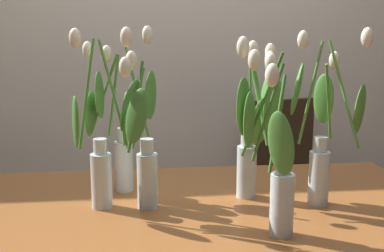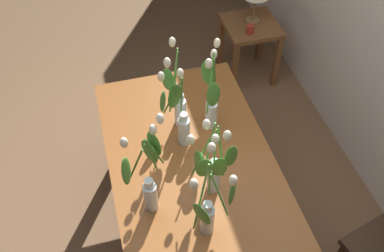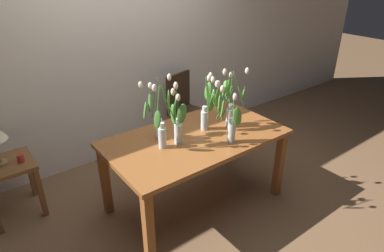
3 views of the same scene
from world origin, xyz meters
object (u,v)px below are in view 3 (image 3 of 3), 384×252
(tulip_vase_1, at_px, (163,128))
(tulip_vase_3, at_px, (178,126))
(tulip_vase_5, at_px, (231,105))
(dining_table, at_px, (196,145))
(pillar_candle, at_px, (21,158))
(tulip_vase_0, at_px, (157,116))
(side_table, at_px, (9,174))
(dining_chair, at_px, (185,106))
(tulip_vase_2, at_px, (229,121))
(tulip_vase_4, at_px, (208,107))

(tulip_vase_1, distance_m, tulip_vase_3, 0.13)
(tulip_vase_5, bearing_deg, dining_table, 174.83)
(dining_table, bearing_deg, pillar_candle, 147.81)
(pillar_candle, bearing_deg, tulip_vase_0, -32.36)
(dining_table, xyz_separation_m, side_table, (-1.43, 0.89, -0.22))
(dining_table, distance_m, dining_chair, 1.19)
(tulip_vase_3, bearing_deg, dining_chair, 51.79)
(tulip_vase_2, bearing_deg, dining_chair, 70.10)
(tulip_vase_2, xyz_separation_m, pillar_candle, (-1.46, 1.09, -0.36))
(tulip_vase_4, bearing_deg, dining_table, -166.15)
(side_table, bearing_deg, tulip_vase_0, -31.83)
(tulip_vase_4, distance_m, pillar_candle, 1.72)
(tulip_vase_2, bearing_deg, side_table, 143.77)
(tulip_vase_1, height_order, tulip_vase_2, tulip_vase_1)
(tulip_vase_4, bearing_deg, tulip_vase_1, -174.50)
(tulip_vase_3, bearing_deg, tulip_vase_0, 110.92)
(tulip_vase_1, relative_size, tulip_vase_5, 1.00)
(tulip_vase_0, xyz_separation_m, tulip_vase_4, (0.46, -0.13, 0.01))
(dining_table, xyz_separation_m, tulip_vase_5, (0.38, -0.03, 0.31))
(tulip_vase_0, height_order, pillar_candle, tulip_vase_0)
(tulip_vase_3, bearing_deg, tulip_vase_4, 10.37)
(tulip_vase_4, relative_size, dining_chair, 0.58)
(tulip_vase_1, distance_m, tulip_vase_2, 0.55)
(tulip_vase_4, height_order, tulip_vase_5, tulip_vase_5)
(side_table, bearing_deg, tulip_vase_5, -26.96)
(dining_chair, bearing_deg, tulip_vase_5, -102.32)
(tulip_vase_0, relative_size, tulip_vase_4, 1.09)
(dining_table, relative_size, tulip_vase_1, 2.75)
(dining_table, xyz_separation_m, tulip_vase_3, (-0.21, -0.03, 0.27))
(tulip_vase_2, distance_m, tulip_vase_3, 0.43)
(dining_chair, height_order, side_table, dining_chair)
(tulip_vase_0, relative_size, tulip_vase_2, 1.06)
(tulip_vase_2, distance_m, tulip_vase_5, 0.33)
(tulip_vase_1, height_order, tulip_vase_4, tulip_vase_1)
(tulip_vase_2, relative_size, side_table, 1.01)
(side_table, distance_m, pillar_candle, 0.20)
(tulip_vase_0, distance_m, dining_chair, 1.30)
(tulip_vase_3, bearing_deg, dining_table, 7.34)
(tulip_vase_0, bearing_deg, tulip_vase_2, -45.80)
(dining_table, height_order, tulip_vase_2, tulip_vase_2)
(tulip_vase_5, height_order, pillar_candle, tulip_vase_5)
(tulip_vase_3, xyz_separation_m, tulip_vase_4, (0.39, 0.07, 0.05))
(dining_chair, distance_m, pillar_candle, 1.93)
(tulip_vase_1, height_order, tulip_vase_5, tulip_vase_1)
(tulip_vase_1, relative_size, pillar_candle, 7.75)
(tulip_vase_5, bearing_deg, pillar_candle, 153.05)
(tulip_vase_5, bearing_deg, tulip_vase_4, 158.81)
(dining_table, bearing_deg, tulip_vase_3, -172.66)
(tulip_vase_5, bearing_deg, side_table, 153.04)
(tulip_vase_1, height_order, pillar_candle, tulip_vase_1)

